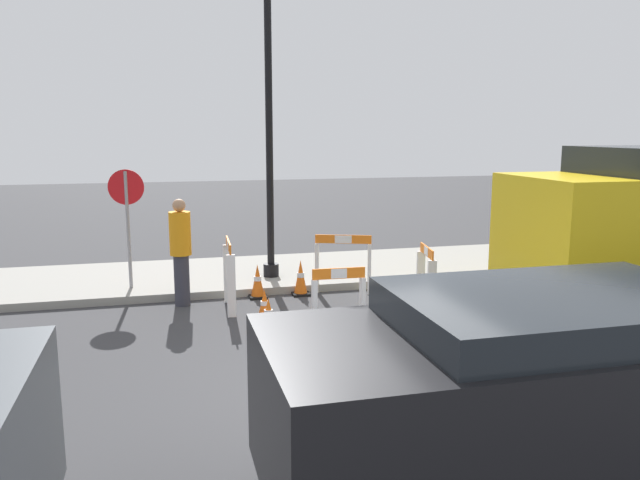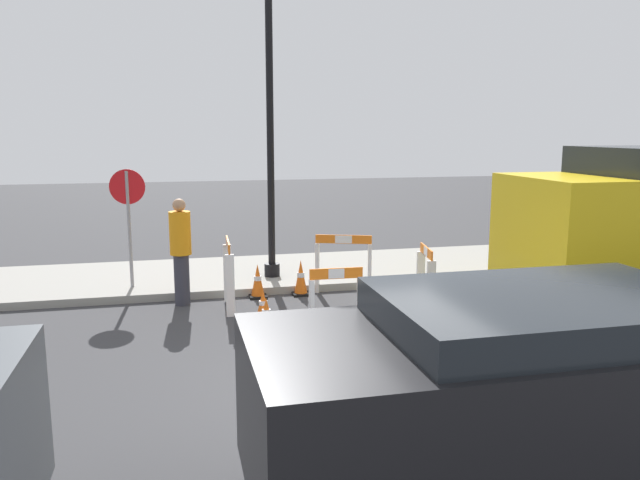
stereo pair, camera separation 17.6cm
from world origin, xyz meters
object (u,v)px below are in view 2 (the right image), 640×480
object	(u,v)px
streetlamp_post	(269,54)
stop_sign	(128,208)
person_worker	(181,248)
parked_car_1	(543,387)

from	to	relation	value
streetlamp_post	stop_sign	distance (m)	3.65
person_worker	parked_car_1	size ratio (longest dim) A/B	0.40
person_worker	parked_car_1	xyz separation A→B (m)	(2.53, -6.32, 0.00)
person_worker	parked_car_1	distance (m)	6.81
streetlamp_post	person_worker	world-z (taller)	streetlamp_post
streetlamp_post	parked_car_1	bearing A→B (deg)	-83.39
streetlamp_post	person_worker	bearing A→B (deg)	-146.20
streetlamp_post	parked_car_1	size ratio (longest dim) A/B	1.46
stop_sign	person_worker	world-z (taller)	stop_sign
stop_sign	person_worker	bearing A→B (deg)	140.65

